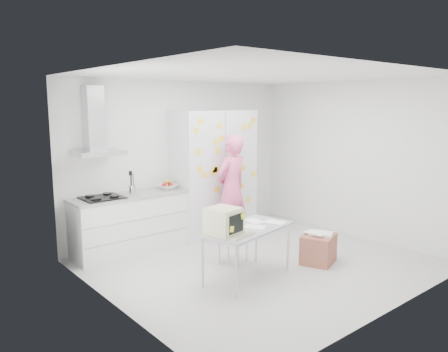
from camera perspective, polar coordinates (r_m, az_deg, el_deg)
floor at (r=6.54m, az=4.81°, el=-11.39°), size 4.50×4.00×0.02m
walls at (r=6.72m, az=0.67°, el=1.20°), size 4.52×4.01×2.70m
ceiling at (r=6.13m, az=5.17°, el=13.03°), size 4.50×4.00×0.02m
counter_run at (r=7.04m, az=-12.11°, el=-5.94°), size 1.84×0.63×1.28m
range_hood at (r=6.74m, az=-16.51°, el=6.04°), size 0.70×0.48×1.01m
tall_cabinet at (r=7.77m, az=-1.36°, el=0.43°), size 1.50×0.68×2.20m
person at (r=7.32m, az=0.99°, el=-1.67°), size 0.72×0.53×1.81m
desk at (r=5.57m, az=1.19°, el=-6.46°), size 1.40×0.89×1.03m
chair at (r=6.42m, az=0.65°, el=-7.27°), size 0.49×0.49×0.82m
cardboard_box at (r=6.63m, az=12.25°, el=-9.19°), size 0.64×0.58×0.46m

